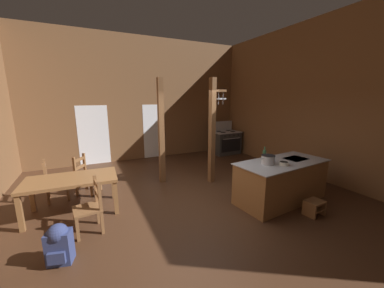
% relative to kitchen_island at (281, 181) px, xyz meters
% --- Properties ---
extents(ground_plane, '(8.66, 9.28, 0.10)m').
position_rel_kitchen_island_xyz_m(ground_plane, '(-1.88, 0.69, -0.51)').
color(ground_plane, '#422819').
extents(wall_back, '(8.66, 0.14, 4.47)m').
position_rel_kitchen_island_xyz_m(wall_back, '(-1.88, 5.00, 1.77)').
color(wall_back, brown).
rests_on(wall_back, ground_plane).
extents(wall_right, '(0.14, 9.28, 4.47)m').
position_rel_kitchen_island_xyz_m(wall_right, '(2.12, 0.69, 1.77)').
color(wall_right, brown).
rests_on(wall_right, ground_plane).
extents(glazed_door_back_left, '(1.00, 0.01, 2.05)m').
position_rel_kitchen_island_xyz_m(glazed_door_back_left, '(-3.65, 4.93, 0.56)').
color(glazed_door_back_left, white).
rests_on(glazed_door_back_left, ground_plane).
extents(glazed_panel_back_right, '(0.84, 0.01, 2.05)m').
position_rel_kitchen_island_xyz_m(glazed_panel_back_right, '(-1.49, 4.93, 0.56)').
color(glazed_panel_back_right, white).
rests_on(glazed_panel_back_right, ground_plane).
extents(kitchen_island, '(2.24, 1.16, 0.93)m').
position_rel_kitchen_island_xyz_m(kitchen_island, '(0.00, 0.00, 0.00)').
color(kitchen_island, brown).
rests_on(kitchen_island, ground_plane).
extents(stove_range, '(1.17, 0.86, 1.32)m').
position_rel_kitchen_island_xyz_m(stove_range, '(1.34, 4.18, 0.02)').
color(stove_range, '#303030').
rests_on(stove_range, ground_plane).
extents(support_post_with_pot_rack, '(0.53, 0.22, 2.82)m').
position_rel_kitchen_island_xyz_m(support_post_with_pot_rack, '(-0.80, 1.69, 1.03)').
color(support_post_with_pot_rack, brown).
rests_on(support_post_with_pot_rack, ground_plane).
extents(support_post_center, '(0.14, 0.14, 2.82)m').
position_rel_kitchen_island_xyz_m(support_post_center, '(-2.05, 2.27, 0.95)').
color(support_post_center, brown).
rests_on(support_post_center, ground_plane).
extents(step_stool, '(0.38, 0.30, 0.30)m').
position_rel_kitchen_island_xyz_m(step_stool, '(0.12, -0.77, -0.28)').
color(step_stool, brown).
rests_on(step_stool, ground_plane).
extents(dining_table, '(1.74, 0.98, 0.74)m').
position_rel_kitchen_island_xyz_m(dining_table, '(-4.21, 1.43, 0.19)').
color(dining_table, brown).
rests_on(dining_table, ground_plane).
extents(ladderback_chair_near_window, '(0.61, 0.61, 0.95)m').
position_rel_kitchen_island_xyz_m(ladderback_chair_near_window, '(-3.97, 2.39, -0.01)').
color(ladderback_chair_near_window, brown).
rests_on(ladderback_chair_near_window, ground_plane).
extents(ladderback_chair_by_post, '(0.49, 0.49, 0.95)m').
position_rel_kitchen_island_xyz_m(ladderback_chair_by_post, '(-4.62, 2.25, -0.01)').
color(ladderback_chair_by_post, brown).
rests_on(ladderback_chair_by_post, ground_plane).
extents(ladderback_chair_at_table_end, '(0.49, 0.49, 0.95)m').
position_rel_kitchen_island_xyz_m(ladderback_chair_at_table_end, '(-3.91, 0.57, -0.01)').
color(ladderback_chair_at_table_end, brown).
rests_on(ladderback_chair_at_table_end, ground_plane).
extents(backpack, '(0.37, 0.35, 0.60)m').
position_rel_kitchen_island_xyz_m(backpack, '(-4.34, -0.07, -0.15)').
color(backpack, navy).
rests_on(backpack, ground_plane).
extents(stockpot_on_counter, '(0.35, 0.28, 0.20)m').
position_rel_kitchen_island_xyz_m(stockpot_on_counter, '(-0.45, -0.01, 0.56)').
color(stockpot_on_counter, '#A8AAB2').
rests_on(stockpot_on_counter, kitchen_island).
extents(mixing_bowl_on_counter, '(0.20, 0.20, 0.07)m').
position_rel_kitchen_island_xyz_m(mixing_bowl_on_counter, '(-0.19, -0.20, 0.50)').
color(mixing_bowl_on_counter, silver).
rests_on(mixing_bowl_on_counter, kitchen_island).
extents(bottle_tall_on_counter, '(0.07, 0.07, 0.31)m').
position_rel_kitchen_island_xyz_m(bottle_tall_on_counter, '(-0.30, 0.25, 0.59)').
color(bottle_tall_on_counter, '#2D5638').
rests_on(bottle_tall_on_counter, kitchen_island).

